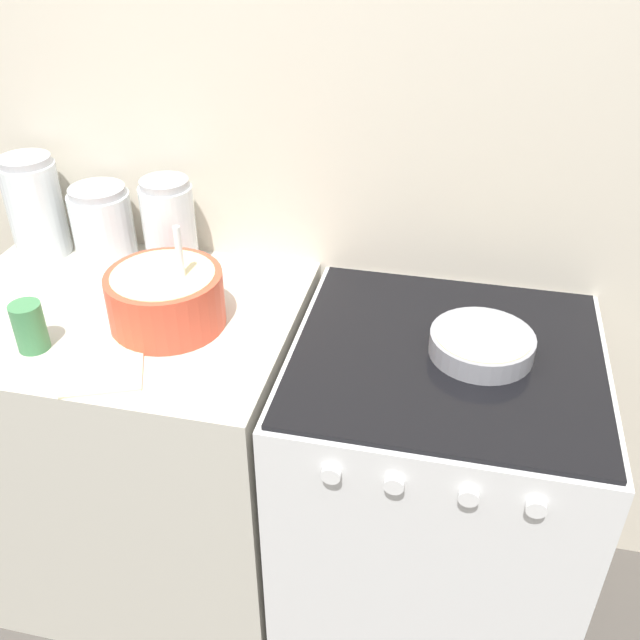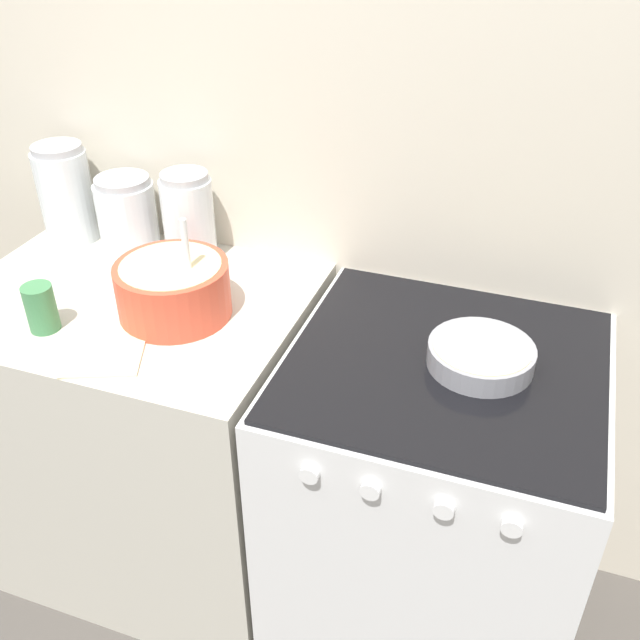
{
  "view_description": "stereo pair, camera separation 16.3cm",
  "coord_description": "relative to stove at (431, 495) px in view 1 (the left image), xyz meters",
  "views": [
    {
      "loc": [
        0.37,
        -0.99,
        1.88
      ],
      "look_at": [
        0.08,
        0.33,
        0.98
      ],
      "focal_mm": 40.0,
      "sensor_mm": 36.0,
      "label": 1
    },
    {
      "loc": [
        0.53,
        -0.95,
        1.88
      ],
      "look_at": [
        0.08,
        0.33,
        0.98
      ],
      "focal_mm": 40.0,
      "sensor_mm": 36.0,
      "label": 2
    }
  ],
  "objects": [
    {
      "name": "storage_jar_right",
      "position": [
        -0.76,
        0.24,
        0.57
      ],
      "size": [
        0.14,
        0.14,
        0.25
      ],
      "color": "silver",
      "rests_on": "countertop_cabinet"
    },
    {
      "name": "baking_pan",
      "position": [
        0.07,
        0.01,
        0.49
      ],
      "size": [
        0.23,
        0.23,
        0.05
      ],
      "color": "gray",
      "rests_on": "stove"
    },
    {
      "name": "recipe_page",
      "position": [
        -0.74,
        -0.22,
        0.47
      ],
      "size": [
        0.23,
        0.25,
        0.01
      ],
      "color": "beige",
      "rests_on": "countertop_cabinet"
    },
    {
      "name": "tin_can",
      "position": [
        -0.92,
        -0.19,
        0.52
      ],
      "size": [
        0.07,
        0.07,
        0.12
      ],
      "color": "#3F7F4C",
      "rests_on": "countertop_cabinet"
    },
    {
      "name": "wall_back",
      "position": [
        -0.37,
        0.37,
        0.74
      ],
      "size": [
        4.77,
        0.05,
        2.4
      ],
      "color": "beige",
      "rests_on": "ground_plane"
    },
    {
      "name": "storage_jar_left",
      "position": [
        -1.15,
        0.24,
        0.58
      ],
      "size": [
        0.15,
        0.15,
        0.28
      ],
      "color": "silver",
      "rests_on": "countertop_cabinet"
    },
    {
      "name": "stove",
      "position": [
        0.0,
        0.0,
        0.0
      ],
      "size": [
        0.72,
        0.7,
        0.93
      ],
      "color": "silver",
      "rests_on": "ground_plane"
    },
    {
      "name": "mixing_bowl",
      "position": [
        -0.66,
        -0.03,
        0.54
      ],
      "size": [
        0.27,
        0.27,
        0.26
      ],
      "color": "#D84C33",
      "rests_on": "countertop_cabinet"
    },
    {
      "name": "countertop_cabinet",
      "position": [
        -0.82,
        0.0,
        0.0
      ],
      "size": [
        0.89,
        0.68,
        0.93
      ],
      "color": "beige",
      "rests_on": "ground_plane"
    },
    {
      "name": "storage_jar_middle",
      "position": [
        -0.95,
        0.24,
        0.55
      ],
      "size": [
        0.16,
        0.16,
        0.21
      ],
      "color": "silver",
      "rests_on": "countertop_cabinet"
    }
  ]
}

